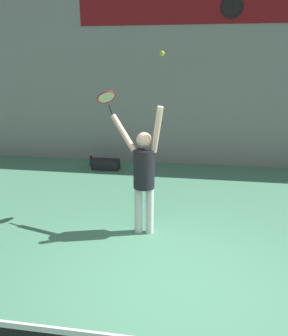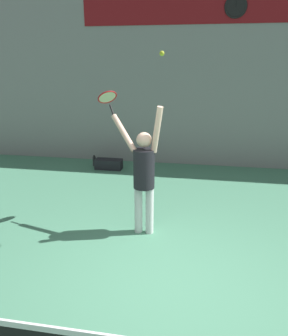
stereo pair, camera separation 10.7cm
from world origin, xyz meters
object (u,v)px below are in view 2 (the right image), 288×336
at_px(tennis_player, 144,172).
at_px(tennis_ball, 162,53).
at_px(scoreboard_clock, 236,6).
at_px(tennis_racket, 108,98).
at_px(water_bottle, 94,161).
at_px(equipment_bag, 109,164).

relative_size(tennis_player, tennis_ball, 30.68).
relative_size(scoreboard_clock, tennis_ball, 7.74).
distance_m(tennis_racket, water_bottle, 3.69).
distance_m(scoreboard_clock, equipment_bag, 4.90).
relative_size(tennis_racket, water_bottle, 1.41).
distance_m(tennis_player, tennis_ball, 1.78).
bearing_deg(scoreboard_clock, equipment_bag, -165.71).
bearing_deg(water_bottle, tennis_player, -59.73).
distance_m(scoreboard_clock, tennis_racket, 4.44).
bearing_deg(water_bottle, scoreboard_clock, 9.44).
bearing_deg(equipment_bag, tennis_player, -64.63).
relative_size(tennis_player, tennis_racket, 4.99).
height_order(scoreboard_clock, tennis_racket, scoreboard_clock).
bearing_deg(tennis_ball, scoreboard_clock, 73.27).
xyz_separation_m(tennis_racket, tennis_ball, (0.97, -0.66, 0.68)).
bearing_deg(tennis_player, tennis_ball, -28.86).
bearing_deg(tennis_racket, water_bottle, 113.95).
xyz_separation_m(scoreboard_clock, water_bottle, (-3.45, -0.57, -3.79)).
xyz_separation_m(tennis_player, equipment_bag, (-1.49, 3.15, -0.92)).
distance_m(water_bottle, equipment_bag, 0.49).
bearing_deg(tennis_ball, tennis_racket, 145.88).
distance_m(tennis_racket, equipment_bag, 3.41).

